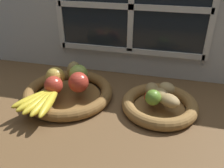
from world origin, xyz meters
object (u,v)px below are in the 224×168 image
at_px(banana_bunch_front, 42,100).
at_px(potato_small, 169,100).
at_px(fruit_bowl_left, 68,93).
at_px(lime_near, 153,98).
at_px(apple_red_front, 54,85).
at_px(apple_green_back, 78,74).
at_px(potato_large, 161,94).
at_px(chili_pepper, 162,99).
at_px(apple_red_right, 79,82).
at_px(potato_oblong, 152,89).
at_px(potato_back, 167,89).
at_px(apple_golden_left, 55,76).
at_px(fruit_bowl_right, 159,105).
at_px(pear_brown, 74,71).

height_order(banana_bunch_front, potato_small, potato_small).
height_order(fruit_bowl_left, lime_near, lime_near).
bearing_deg(apple_red_front, apple_green_back, 60.64).
bearing_deg(apple_red_front, lime_near, 2.11).
relative_size(potato_large, chili_pepper, 0.53).
height_order(apple_red_right, lime_near, apple_red_right).
xyz_separation_m(fruit_bowl_left, lime_near, (0.33, -0.04, 0.05)).
distance_m(apple_red_right, potato_small, 0.33).
bearing_deg(apple_red_front, potato_oblong, 12.12).
height_order(fruit_bowl_left, potato_back, potato_back).
bearing_deg(potato_small, apple_golden_left, 174.64).
relative_size(fruit_bowl_right, potato_small, 3.43).
height_order(fruit_bowl_right, pear_brown, pear_brown).
height_order(fruit_bowl_left, apple_green_back, apple_green_back).
bearing_deg(banana_bunch_front, apple_golden_left, 95.11).
distance_m(fruit_bowl_left, potato_small, 0.39).
distance_m(apple_red_right, chili_pepper, 0.31).
xyz_separation_m(potato_back, lime_near, (-0.04, -0.08, 0.00)).
height_order(pear_brown, potato_large, pear_brown).
bearing_deg(apple_red_right, potato_oblong, 8.52).
xyz_separation_m(fruit_bowl_left, potato_large, (0.35, 0.00, 0.05)).
xyz_separation_m(fruit_bowl_left, pear_brown, (0.00, 0.07, 0.06)).
distance_m(fruit_bowl_left, apple_red_front, 0.08).
xyz_separation_m(fruit_bowl_right, potato_large, (0.00, 0.00, 0.04)).
relative_size(fruit_bowl_right, potato_oblong, 4.51).
relative_size(apple_green_back, banana_bunch_front, 0.40).
distance_m(apple_golden_left, potato_back, 0.43).
distance_m(fruit_bowl_left, chili_pepper, 0.36).
height_order(apple_green_back, potato_back, apple_green_back).
xyz_separation_m(apple_red_right, apple_golden_left, (-0.11, 0.03, -0.00)).
distance_m(fruit_bowl_right, potato_small, 0.06).
bearing_deg(potato_back, chili_pepper, -103.74).
relative_size(fruit_bowl_left, fruit_bowl_right, 1.27).
bearing_deg(banana_bunch_front, potato_large, 17.57).
xyz_separation_m(potato_large, lime_near, (-0.02, -0.04, 0.01)).
xyz_separation_m(fruit_bowl_left, apple_red_right, (0.05, -0.01, 0.06)).
height_order(pear_brown, banana_bunch_front, pear_brown).
relative_size(apple_red_right, apple_red_front, 1.13).
height_order(apple_red_right, pear_brown, pear_brown).
relative_size(banana_bunch_front, potato_back, 3.11).
bearing_deg(banana_bunch_front, pear_brown, 77.67).
xyz_separation_m(apple_green_back, potato_large, (0.33, -0.05, -0.02)).
height_order(potato_small, potato_oblong, potato_oblong).
xyz_separation_m(potato_small, potato_back, (-0.01, 0.07, 0.00)).
bearing_deg(chili_pepper, potato_oblong, 141.48).
bearing_deg(potato_oblong, pear_brown, 172.14).
bearing_deg(chili_pepper, potato_back, 83.60).
distance_m(fruit_bowl_left, apple_red_right, 0.08).
xyz_separation_m(pear_brown, potato_back, (0.37, -0.03, -0.02)).
distance_m(potato_large, lime_near, 0.04).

